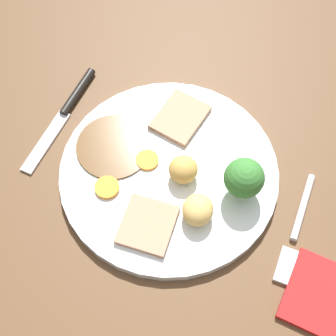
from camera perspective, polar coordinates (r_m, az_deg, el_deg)
name	(u,v)px	position (r cm, az deg, el deg)	size (l,w,h in cm)	color
dining_table	(176,184)	(66.87, 0.89, -1.86)	(120.00, 84.00, 3.60)	brown
dinner_plate	(168,174)	(64.72, 0.00, -0.72)	(28.56, 28.56, 1.40)	white
gravy_pool	(114,145)	(66.32, -6.20, 2.63)	(10.04, 10.04, 0.30)	#563819
meat_slice_main	(180,117)	(68.09, 1.42, 5.86)	(7.39, 5.87, 0.80)	tan
meat_slice_under	(145,224)	(60.63, -2.63, -6.46)	(6.75, 6.25, 0.80)	tan
roast_potato_left	(184,169)	(62.35, 1.80, -0.10)	(3.71, 3.76, 3.48)	tan
roast_potato_right	(198,210)	(60.02, 3.46, -4.85)	(4.21, 3.79, 3.31)	#D8B260
carrot_coin_front	(149,158)	(64.91, -2.25, 1.17)	(3.00, 3.00, 0.42)	orange
carrot_coin_back	(107,187)	(63.22, -7.04, -2.24)	(3.16, 3.16, 0.55)	orange
broccoli_floret	(244,178)	(60.41, 8.75, -1.20)	(5.02, 5.02, 6.12)	#8CB766
fork	(296,230)	(63.78, 14.54, -6.96)	(2.50, 15.31, 0.90)	silver
knife	(66,109)	(71.93, -11.63, 6.62)	(1.95, 18.53, 1.20)	black
folded_napkin	(334,302)	(62.13, 18.55, -14.39)	(11.00, 9.00, 0.80)	red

